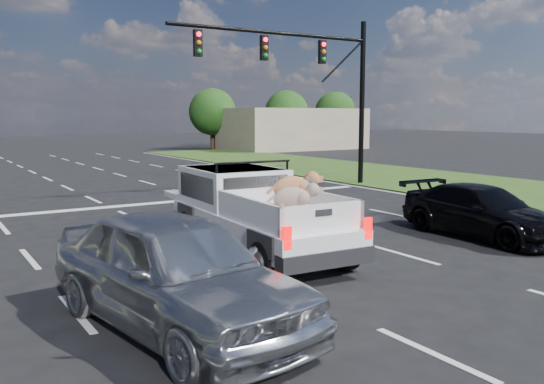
{
  "coord_description": "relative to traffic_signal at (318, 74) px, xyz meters",
  "views": [
    {
      "loc": [
        -7.26,
        -8.84,
        3.05
      ],
      "look_at": [
        -0.41,
        2.0,
        1.32
      ],
      "focal_mm": 38.0,
      "sensor_mm": 36.0,
      "label": 1
    }
  ],
  "objects": [
    {
      "name": "ground",
      "position": [
        -7.2,
        -10.5,
        -4.73
      ],
      "size": [
        160.0,
        160.0,
        0.0
      ],
      "primitive_type": "plane",
      "color": "black",
      "rests_on": "ground"
    },
    {
      "name": "road_markings",
      "position": [
        -7.2,
        -3.94,
        -4.72
      ],
      "size": [
        17.75,
        60.0,
        0.01
      ],
      "color": "silver",
      "rests_on": "ground"
    },
    {
      "name": "grass_shoulder_right",
      "position": [
        5.8,
        -4.5,
        -4.7
      ],
      "size": [
        8.0,
        60.0,
        0.06
      ],
      "primitive_type": "cube",
      "color": "#274816",
      "rests_on": "ground"
    },
    {
      "name": "traffic_signal",
      "position": [
        0.0,
        0.0,
        0.0
      ],
      "size": [
        9.11,
        0.31,
        7.0
      ],
      "color": "black",
      "rests_on": "ground"
    },
    {
      "name": "building_right",
      "position": [
        14.8,
        23.5,
        -2.93
      ],
      "size": [
        12.0,
        7.0,
        3.6
      ],
      "primitive_type": "cube",
      "color": "tan",
      "rests_on": "ground"
    },
    {
      "name": "tree_far_d",
      "position": [
        8.8,
        27.5,
        -1.44
      ],
      "size": [
        4.2,
        4.2,
        5.4
      ],
      "color": "#332114",
      "rests_on": "ground"
    },
    {
      "name": "tree_far_e",
      "position": [
        16.8,
        27.5,
        -1.44
      ],
      "size": [
        4.2,
        4.2,
        5.4
      ],
      "color": "#332114",
      "rests_on": "ground"
    },
    {
      "name": "tree_far_f",
      "position": [
        22.8,
        27.5,
        -1.44
      ],
      "size": [
        4.2,
        4.2,
        5.4
      ],
      "color": "#332114",
      "rests_on": "ground"
    },
    {
      "name": "pickup_truck",
      "position": [
        -8.11,
        -8.55,
        -3.77
      ],
      "size": [
        2.31,
        5.55,
        2.04
      ],
      "rotation": [
        0.0,
        0.0,
        -0.06
      ],
      "color": "black",
      "rests_on": "ground"
    },
    {
      "name": "silver_sedan",
      "position": [
        -11.36,
        -11.89,
        -3.88
      ],
      "size": [
        2.71,
        5.21,
        1.69
      ],
      "primitive_type": "imported",
      "rotation": [
        0.0,
        0.0,
        0.15
      ],
      "color": "#ACAEB3",
      "rests_on": "ground"
    },
    {
      "name": "black_coupe",
      "position": [
        -2.45,
        -10.18,
        -4.08
      ],
      "size": [
        1.97,
        4.52,
        1.29
      ],
      "primitive_type": "imported",
      "rotation": [
        0.0,
        0.0,
        -0.04
      ],
      "color": "black",
      "rests_on": "ground"
    }
  ]
}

